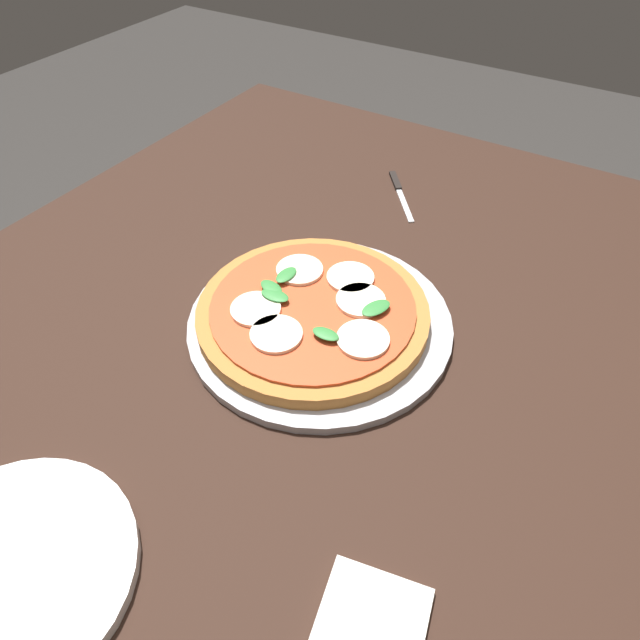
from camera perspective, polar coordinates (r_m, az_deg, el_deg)
name	(u,v)px	position (r m, az deg, el deg)	size (l,w,h in m)	color
ground_plane	(314,572)	(1.32, -0.65, -24.16)	(6.00, 6.00, 0.00)	#2D2B28
dining_table	(310,388)	(0.78, -1.01, -6.91)	(1.29, 1.09, 0.71)	black
serving_tray	(320,322)	(0.73, 0.00, -0.23)	(0.34, 0.34, 0.01)	#B2B2B7
pizza	(313,311)	(0.72, -0.71, 0.91)	(0.30, 0.30, 0.03)	#B27033
plate_white	(6,575)	(0.61, -29.20, -21.67)	(0.23, 0.23, 0.01)	white
knife	(399,189)	(1.01, 7.98, 12.97)	(0.13, 0.10, 0.01)	black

